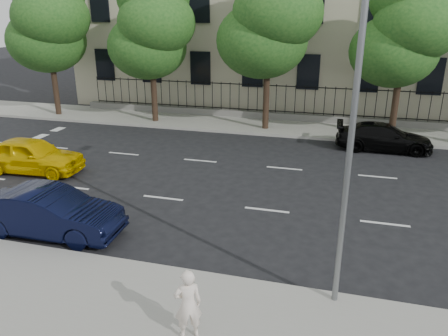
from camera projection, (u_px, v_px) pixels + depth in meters
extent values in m
plane|color=black|center=(253.00, 244.00, 13.34)|extent=(120.00, 120.00, 0.00)
cube|color=gray|center=(216.00, 329.00, 9.69)|extent=(60.00, 4.00, 0.15)
cube|color=gray|center=(301.00, 128.00, 26.00)|extent=(60.00, 4.00, 0.15)
cube|color=slate|center=(304.00, 117.00, 27.44)|extent=(30.00, 0.50, 0.40)
cube|color=black|center=(304.00, 113.00, 27.34)|extent=(28.80, 0.05, 0.05)
cube|color=black|center=(306.00, 87.00, 26.79)|extent=(28.80, 0.05, 0.05)
cylinder|color=slate|center=(351.00, 141.00, 9.21)|extent=(0.14, 0.14, 8.00)
cylinder|color=#382619|center=(56.00, 90.00, 28.67)|extent=(0.36, 0.36, 3.15)
ellipsoid|color=#1A4C19|center=(47.00, 40.00, 27.97)|extent=(4.94, 4.94, 4.06)
ellipsoid|color=#1A4C19|center=(51.00, 17.00, 26.80)|extent=(4.68, 4.68, 3.85)
cylinder|color=#382619|center=(154.00, 97.00, 26.97)|extent=(0.36, 0.36, 2.97)
ellipsoid|color=#1A4C19|center=(147.00, 47.00, 26.31)|extent=(4.75, 4.75, 3.90)
ellipsoid|color=#1A4C19|center=(157.00, 23.00, 25.16)|extent=(4.50, 4.50, 3.70)
cylinder|color=#382619|center=(266.00, 100.00, 25.17)|extent=(0.36, 0.36, 3.32)
ellipsoid|color=#1A4C19|center=(262.00, 41.00, 24.41)|extent=(5.13, 5.13, 4.21)
ellipsoid|color=#1A4C19|center=(278.00, 13.00, 23.23)|extent=(4.86, 4.86, 4.00)
cylinder|color=#382619|center=(394.00, 109.00, 23.48)|extent=(0.36, 0.36, 3.08)
ellipsoid|color=#1A4C19|center=(393.00, 51.00, 22.82)|extent=(4.56, 4.56, 3.74)
ellipsoid|color=#1A4C19|center=(417.00, 26.00, 21.69)|extent=(4.32, 4.32, 3.55)
imported|color=#E3B700|center=(31.00, 155.00, 19.00)|extent=(4.63, 2.08, 1.54)
imported|color=black|center=(49.00, 213.00, 13.69)|extent=(4.67, 1.78, 1.52)
imported|color=black|center=(384.00, 137.00, 22.02)|extent=(4.73, 1.97, 1.37)
imported|color=white|center=(188.00, 304.00, 9.12)|extent=(0.71, 0.63, 1.63)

